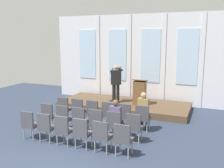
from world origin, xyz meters
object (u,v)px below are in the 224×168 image
Objects in this scene: chair_r0_c5 at (143,116)px; chair_r1_c2 at (80,118)px; chair_r1_c3 at (97,121)px; chair_r2_c5 at (123,138)px; chair_r1_c0 at (49,114)px; chair_r1_c1 at (64,116)px; lectern at (140,92)px; chair_r1_c4 at (115,123)px; audience_r0_c5 at (144,110)px; chair_r0_c0 at (65,107)px; chair_r2_c3 at (82,131)px; chair_r0_c3 at (109,112)px; chair_r0_c2 at (93,111)px; chair_r0_c4 at (125,114)px; audience_r1_c4 at (116,117)px; mic_stand at (113,94)px; chair_r1_c5 at (134,126)px; chair_r2_c2 at (64,128)px; chair_r2_c4 at (102,134)px; speaker at (116,81)px; chair_r2_c0 at (30,123)px; chair_r2_c1 at (46,126)px; chair_r0_c1 at (79,109)px.

chair_r0_c5 and chair_r1_c2 have the same top height.
chair_r1_c3 is 1.00× the size of chair_r2_c5.
chair_r1_c1 is (0.63, 0.00, 0.00)m from chair_r1_c0.
chair_r1_c3 is (-0.46, -3.41, -0.29)m from lectern.
audience_r0_c5 is at bearing 59.84° from chair_r1_c4.
chair_r0_c0 is 2.76m from chair_r2_c3.
chair_r1_c0 is 2.14m from chair_r2_c3.
chair_r0_c0 is at bearing 180.00° from chair_r0_c5.
chair_r0_c3 is 1.00× the size of chair_r2_c3.
chair_r1_c3 is at bearing -97.61° from lectern.
chair_r0_c2 is 1.00× the size of chair_r1_c4.
chair_r1_c2 is 1.00× the size of chair_r2_c3.
chair_r2_c3 is at bearing -121.09° from audience_r0_c5.
chair_r2_c5 is (0.63, -2.01, 0.00)m from chair_r0_c4.
audience_r1_c4 reaches higher than chair_r2_c5.
chair_r2_c3 is (0.63, -2.01, 0.00)m from chair_r0_c2.
chair_r1_c3 and chair_r2_c3 have the same top height.
chair_r1_c2 is at bearing -85.66° from mic_stand.
chair_r1_c2 is at bearing -90.00° from chair_r0_c2.
lectern is at bearing 103.27° from chair_r1_c5.
chair_r1_c5 is 1.00× the size of chair_r2_c2.
chair_r2_c5 is at bearing -28.01° from chair_r1_c2.
chair_r2_c3 is (1.26, -1.01, 0.00)m from chair_r1_c1.
chair_r0_c0 is 1.00× the size of chair_r1_c1.
chair_r0_c0 and chair_r2_c4 have the same top height.
chair_r0_c5 is at bearing 38.59° from chair_r1_c3.
audience_r1_c4 reaches higher than chair_r0_c4.
chair_r1_c1 is (-2.52, -1.08, -0.23)m from audience_r0_c5.
chair_r1_c2 is (-0.00, -3.33, -0.75)m from speaker.
chair_r2_c1 is at bearing 0.00° from chair_r2_c0.
chair_r2_c3 is (-0.63, -2.01, 0.00)m from chair_r0_c4.
chair_r2_c0 is (-3.15, -1.01, 0.00)m from chair_r1_c5.
speaker is 1.84× the size of chair_r2_c1.
chair_r0_c4 is (0.17, -2.40, -0.29)m from lectern.
chair_r0_c4 is 0.73× the size of audience_r1_c4.
chair_r2_c3 is (-0.63, -1.09, -0.18)m from audience_r1_c4.
audience_r1_c4 reaches higher than chair_r0_c1.
chair_r1_c2 is at bearing -107.66° from lectern.
chair_r1_c0 is at bearing -158.25° from chair_r0_c4.
chair_r0_c1 is 1.89m from chair_r0_c4.
chair_r0_c0 is at bearing 147.44° from chair_r2_c5.
chair_r1_c3 and chair_r1_c5 have the same top height.
lectern is 1.23× the size of chair_r2_c3.
chair_r0_c2 is at bearing 90.00° from chair_r1_c2.
chair_r1_c3 is at bearing 57.93° from chair_r2_c2.
chair_r1_c0 is (-3.15, -1.08, -0.23)m from audience_r0_c5.
chair_r1_c2 is 1.61m from chair_r2_c0.
chair_r0_c0 and chair_r2_c1 have the same top height.
chair_r1_c2 is at bearing 0.00° from chair_r1_c1.
chair_r2_c4 is at bearing -122.07° from chair_r1_c5.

